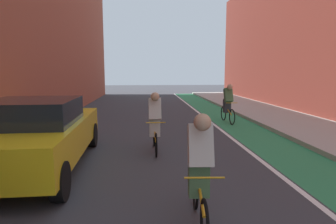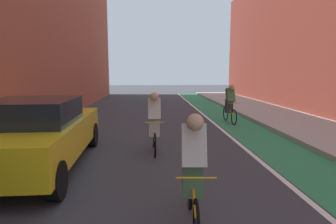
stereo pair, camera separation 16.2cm
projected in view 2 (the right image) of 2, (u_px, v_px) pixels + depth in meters
name	position (u px, v px, depth m)	size (l,w,h in m)	color
ground_plane	(163.00, 142.00, 8.70)	(72.95, 72.95, 0.00)	#38383D
bike_lane_paint	(244.00, 128.00, 10.86)	(1.60, 33.16, 0.00)	#2D8451
lane_divider_stripe	(220.00, 128.00, 10.81)	(0.12, 33.16, 0.00)	white
sidewalk_right	(304.00, 125.00, 10.99)	(3.09, 33.16, 0.14)	#A8A59E
parked_sedan_yellow_cab	(36.00, 133.00, 6.25)	(2.13, 4.64, 1.53)	yellow
cyclist_mid	(193.00, 166.00, 3.87)	(0.48, 1.66, 1.59)	black
cyclist_trailing	(154.00, 120.00, 7.58)	(0.48, 1.66, 1.58)	black
cyclist_far	(230.00, 102.00, 11.86)	(0.48, 1.68, 1.59)	black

